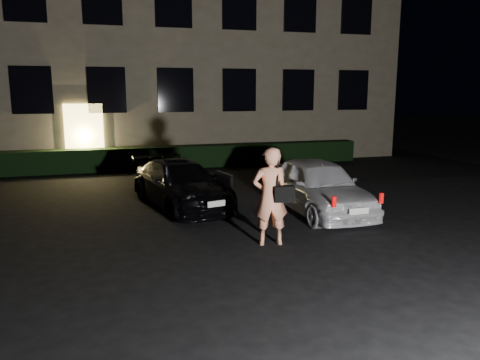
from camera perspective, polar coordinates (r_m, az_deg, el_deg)
name	(u,v)px	position (r m, az deg, el deg)	size (l,w,h in m)	color
ground	(271,257)	(8.68, 3.85, -9.30)	(80.00, 80.00, 0.00)	black
building	(161,24)	(23.00, -9.67, 18.24)	(20.00, 8.11, 12.00)	brown
hedge	(179,157)	(18.54, -7.44, 2.82)	(15.00, 0.70, 0.85)	black
sedan	(181,184)	(12.28, -7.21, -0.49)	(2.49, 4.32, 1.18)	black
hatch	(318,186)	(11.73, 9.48, -0.69)	(1.61, 3.96, 1.35)	silver
man	(271,196)	(9.10, 3.75, -1.99)	(0.81, 0.54, 1.93)	#FB9C73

